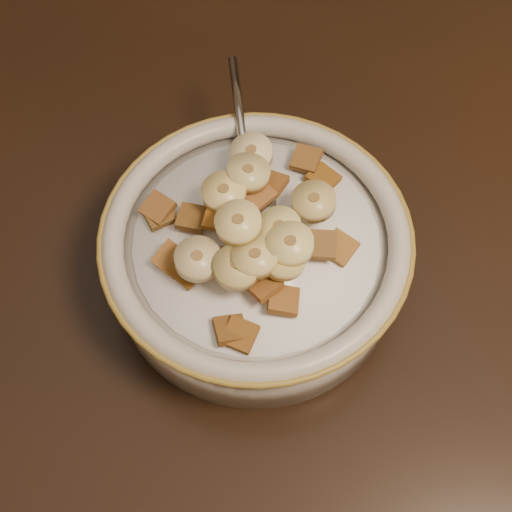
# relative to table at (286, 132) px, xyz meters

# --- Properties ---
(floor) EXTENTS (4.00, 4.50, 0.10)m
(floor) POSITION_rel_table_xyz_m (0.00, 0.00, -0.78)
(floor) COLOR #422816
(floor) RESTS_ON ground
(table) EXTENTS (1.42, 0.93, 0.04)m
(table) POSITION_rel_table_xyz_m (0.00, 0.00, 0.00)
(table) COLOR black
(table) RESTS_ON floor
(cereal_bowl) EXTENTS (0.21, 0.21, 0.05)m
(cereal_bowl) POSITION_rel_table_xyz_m (-0.01, -0.16, 0.05)
(cereal_bowl) COLOR beige
(cereal_bowl) RESTS_ON table
(milk) EXTENTS (0.17, 0.17, 0.00)m
(milk) POSITION_rel_table_xyz_m (-0.01, -0.16, 0.07)
(milk) COLOR white
(milk) RESTS_ON cereal_bowl
(spoon) EXTENTS (0.05, 0.06, 0.01)m
(spoon) POSITION_rel_table_xyz_m (-0.01, -0.13, 0.08)
(spoon) COLOR #A9AAAB
(spoon) RESTS_ON cereal_bowl
(cereal_square_0) EXTENTS (0.02, 0.02, 0.01)m
(cereal_square_0) POSITION_rel_table_xyz_m (0.02, -0.09, 0.08)
(cereal_square_0) COLOR brown
(cereal_square_0) RESTS_ON milk
(cereal_square_1) EXTENTS (0.02, 0.02, 0.01)m
(cereal_square_1) POSITION_rel_table_xyz_m (-0.05, -0.15, 0.08)
(cereal_square_1) COLOR brown
(cereal_square_1) RESTS_ON milk
(cereal_square_2) EXTENTS (0.02, 0.02, 0.01)m
(cereal_square_2) POSITION_rel_table_xyz_m (0.02, -0.21, 0.08)
(cereal_square_2) COLOR brown
(cereal_square_2) RESTS_ON milk
(cereal_square_3) EXTENTS (0.03, 0.03, 0.01)m
(cereal_square_3) POSITION_rel_table_xyz_m (-0.08, -0.15, 0.08)
(cereal_square_3) COLOR brown
(cereal_square_3) RESTS_ON milk
(cereal_square_4) EXTENTS (0.02, 0.03, 0.01)m
(cereal_square_4) POSITION_rel_table_xyz_m (-0.01, -0.23, 0.08)
(cereal_square_4) COLOR brown
(cereal_square_4) RESTS_ON milk
(cereal_square_5) EXTENTS (0.03, 0.03, 0.01)m
(cereal_square_5) POSITION_rel_table_xyz_m (0.04, -0.10, 0.08)
(cereal_square_5) COLOR brown
(cereal_square_5) RESTS_ON milk
(cereal_square_6) EXTENTS (0.02, 0.02, 0.01)m
(cereal_square_6) POSITION_rel_table_xyz_m (-0.03, -0.15, 0.09)
(cereal_square_6) COLOR brown
(cereal_square_6) RESTS_ON milk
(cereal_square_7) EXTENTS (0.03, 0.03, 0.01)m
(cereal_square_7) POSITION_rel_table_xyz_m (-0.06, -0.18, 0.08)
(cereal_square_7) COLOR brown
(cereal_square_7) RESTS_ON milk
(cereal_square_8) EXTENTS (0.02, 0.02, 0.01)m
(cereal_square_8) POSITION_rel_table_xyz_m (0.04, -0.16, 0.09)
(cereal_square_8) COLOR brown
(cereal_square_8) RESTS_ON milk
(cereal_square_9) EXTENTS (0.03, 0.03, 0.01)m
(cereal_square_9) POSITION_rel_table_xyz_m (-0.01, -0.13, 0.09)
(cereal_square_9) COLOR #915B2E
(cereal_square_9) RESTS_ON milk
(cereal_square_10) EXTENTS (0.03, 0.03, 0.01)m
(cereal_square_10) POSITION_rel_table_xyz_m (-0.01, -0.19, 0.09)
(cereal_square_10) COLOR #9B5A25
(cereal_square_10) RESTS_ON milk
(cereal_square_11) EXTENTS (0.03, 0.03, 0.01)m
(cereal_square_11) POSITION_rel_table_xyz_m (0.00, -0.20, 0.09)
(cereal_square_11) COLOR brown
(cereal_square_11) RESTS_ON milk
(cereal_square_12) EXTENTS (0.03, 0.03, 0.01)m
(cereal_square_12) POSITION_rel_table_xyz_m (-0.05, -0.19, 0.08)
(cereal_square_12) COLOR brown
(cereal_square_12) RESTS_ON milk
(cereal_square_13) EXTENTS (0.03, 0.03, 0.01)m
(cereal_square_13) POSITION_rel_table_xyz_m (-0.00, -0.11, 0.08)
(cereal_square_13) COLOR brown
(cereal_square_13) RESTS_ON milk
(cereal_square_14) EXTENTS (0.03, 0.03, 0.01)m
(cereal_square_14) POSITION_rel_table_xyz_m (0.05, -0.16, 0.08)
(cereal_square_14) COLOR olive
(cereal_square_14) RESTS_ON milk
(cereal_square_15) EXTENTS (0.03, 0.03, 0.01)m
(cereal_square_15) POSITION_rel_table_xyz_m (-0.08, -0.15, 0.08)
(cereal_square_15) COLOR brown
(cereal_square_15) RESTS_ON milk
(cereal_square_16) EXTENTS (0.03, 0.03, 0.01)m
(cereal_square_16) POSITION_rel_table_xyz_m (0.01, -0.16, 0.09)
(cereal_square_16) COLOR brown
(cereal_square_16) RESTS_ON milk
(cereal_square_17) EXTENTS (0.03, 0.03, 0.01)m
(cereal_square_17) POSITION_rel_table_xyz_m (-0.02, -0.15, 0.09)
(cereal_square_17) COLOR brown
(cereal_square_17) RESTS_ON milk
(cereal_square_18) EXTENTS (0.02, 0.02, 0.01)m
(cereal_square_18) POSITION_rel_table_xyz_m (-0.02, -0.19, 0.09)
(cereal_square_18) COLOR brown
(cereal_square_18) RESTS_ON milk
(cereal_square_19) EXTENTS (0.03, 0.03, 0.01)m
(cereal_square_19) POSITION_rel_table_xyz_m (-0.01, -0.23, 0.08)
(cereal_square_19) COLOR brown
(cereal_square_19) RESTS_ON milk
(banana_slice_0) EXTENTS (0.04, 0.04, 0.01)m
(banana_slice_0) POSITION_rel_table_xyz_m (0.02, -0.18, 0.10)
(banana_slice_0) COLOR #EDE380
(banana_slice_0) RESTS_ON milk
(banana_slice_1) EXTENTS (0.04, 0.04, 0.01)m
(banana_slice_1) POSITION_rel_table_xyz_m (-0.04, -0.19, 0.10)
(banana_slice_1) COLOR #CCBB88
(banana_slice_1) RESTS_ON milk
(banana_slice_2) EXTENTS (0.03, 0.03, 0.02)m
(banana_slice_2) POSITION_rel_table_xyz_m (-0.02, -0.10, 0.09)
(banana_slice_2) COLOR #FFE7AA
(banana_slice_2) RESTS_ON milk
(banana_slice_3) EXTENTS (0.04, 0.04, 0.01)m
(banana_slice_3) POSITION_rel_table_xyz_m (-0.03, -0.14, 0.10)
(banana_slice_3) COLOR #D4CC7C
(banana_slice_3) RESTS_ON milk
(banana_slice_4) EXTENTS (0.04, 0.04, 0.01)m
(banana_slice_4) POSITION_rel_table_xyz_m (-0.01, -0.20, 0.10)
(banana_slice_4) COLOR #CDBC69
(banana_slice_4) RESTS_ON milk
(banana_slice_5) EXTENTS (0.04, 0.04, 0.01)m
(banana_slice_5) POSITION_rel_table_xyz_m (-0.02, -0.17, 0.11)
(banana_slice_5) COLOR #DAC885
(banana_slice_5) RESTS_ON milk
(banana_slice_6) EXTENTS (0.03, 0.03, 0.01)m
(banana_slice_6) POSITION_rel_table_xyz_m (0.03, -0.13, 0.09)
(banana_slice_6) COLOR tan
(banana_slice_6) RESTS_ON milk
(banana_slice_7) EXTENTS (0.03, 0.03, 0.02)m
(banana_slice_7) POSITION_rel_table_xyz_m (-0.02, -0.12, 0.10)
(banana_slice_7) COLOR tan
(banana_slice_7) RESTS_ON milk
(banana_slice_8) EXTENTS (0.04, 0.04, 0.01)m
(banana_slice_8) POSITION_rel_table_xyz_m (0.02, -0.18, 0.10)
(banana_slice_8) COLOR #EDDE86
(banana_slice_8) RESTS_ON milk
(banana_slice_9) EXTENTS (0.04, 0.04, 0.02)m
(banana_slice_9) POSITION_rel_table_xyz_m (0.01, -0.16, 0.10)
(banana_slice_9) COLOR #F2E186
(banana_slice_9) RESTS_ON milk
(banana_slice_10) EXTENTS (0.04, 0.04, 0.01)m
(banana_slice_10) POSITION_rel_table_xyz_m (-0.00, -0.19, 0.10)
(banana_slice_10) COLOR #FED57C
(banana_slice_10) RESTS_ON milk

